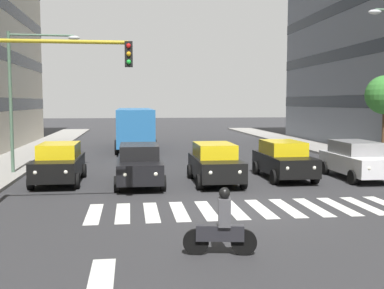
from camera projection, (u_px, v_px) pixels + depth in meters
The scene contains 12 objects.
ground_plane at pixel (247, 209), 15.42m from camera, with size 180.00×180.00×0.00m, color #2D2D30.
crosswalk_markings at pixel (247, 209), 15.41m from camera, with size 10.35×2.80×0.01m.
lane_arrow_1 at pixel (102, 277), 9.41m from camera, with size 0.50×2.20×0.01m, color silver.
car_0 at pixel (356, 160), 21.47m from camera, with size 2.02×4.44×1.72m.
car_1 at pixel (283, 159), 21.49m from camera, with size 2.02×4.44×1.72m.
car_2 at pixel (215, 163), 20.30m from camera, with size 2.02×4.44×1.72m.
car_3 at pixel (139, 164), 19.83m from camera, with size 2.02×4.44×1.72m.
car_4 at pixel (59, 163), 20.32m from camera, with size 2.02×4.44×1.72m.
bus_behind_traffic at pixel (135, 124), 34.94m from camera, with size 2.78×10.50×3.00m.
motorcycle_with_rider at pixel (221, 227), 10.74m from camera, with size 1.69×0.42×1.57m.
traffic_light_gantry at pixel (21, 94), 13.96m from camera, with size 4.79×0.36×5.50m.
street_lamp_right at pixel (23, 85), 22.25m from camera, with size 3.35×0.28×6.65m.
Camera 1 is at (3.79, 14.79, 3.50)m, focal length 43.98 mm.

